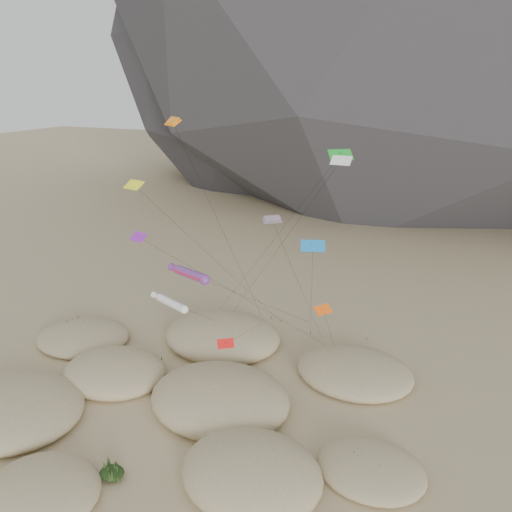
{
  "coord_description": "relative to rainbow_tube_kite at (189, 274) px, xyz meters",
  "views": [
    {
      "loc": [
        22.4,
        -33.22,
        31.76
      ],
      "look_at": [
        2.99,
        12.0,
        14.28
      ],
      "focal_mm": 35.0,
      "sensor_mm": 36.0,
      "label": 1
    }
  ],
  "objects": [
    {
      "name": "delta_kites",
      "position": [
        6.13,
        3.33,
        4.44
      ],
      "size": [
        23.11,
        21.96,
        25.45
      ],
      "color": "#197DD7",
      "rests_on": "ground"
    },
    {
      "name": "dunes",
      "position": [
        -0.13,
        -2.27,
        -12.31
      ],
      "size": [
        49.28,
        38.67,
        4.21
      ],
      "color": "#CCB789",
      "rests_on": "ground"
    },
    {
      "name": "ground",
      "position": [
        2.45,
        -7.47,
        -13.08
      ],
      "size": [
        500.0,
        500.0,
        0.0
      ],
      "primitive_type": "plane",
      "color": "#CCB789",
      "rests_on": "ground"
    },
    {
      "name": "orange_parafoil",
      "position": [
        -4.71,
        6.1,
        14.06
      ],
      "size": [
        8.31,
        10.93,
        28.0
      ],
      "color": "orange",
      "rests_on": "ground"
    },
    {
      "name": "white_tube_kite",
      "position": [
        -2.95,
        0.58,
        -4.01
      ],
      "size": [
        6.4,
        14.72,
        9.77
      ],
      "color": "white",
      "rests_on": "ground"
    },
    {
      "name": "multi_parafoil",
      "position": [
        5.94,
        8.02,
        4.13
      ],
      "size": [
        5.28,
        8.58,
        17.84
      ],
      "color": "orange",
      "rests_on": "ground"
    },
    {
      "name": "kite_stakes",
      "position": [
        3.96,
        15.71,
        -12.93
      ],
      "size": [
        21.34,
        5.33,
        0.3
      ],
      "color": "#3F2D1E",
      "rests_on": "ground"
    },
    {
      "name": "dune_grass",
      "position": [
        -0.22,
        -3.07,
        -12.27
      ],
      "size": [
        43.37,
        29.13,
        1.48
      ],
      "color": "black",
      "rests_on": "ground"
    },
    {
      "name": "rainbow_tube_kite",
      "position": [
        0.0,
        0.0,
        0.0
      ],
      "size": [
        10.71,
        21.06,
        13.89
      ],
      "color": "#F11948",
      "rests_on": "ground"
    }
  ]
}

